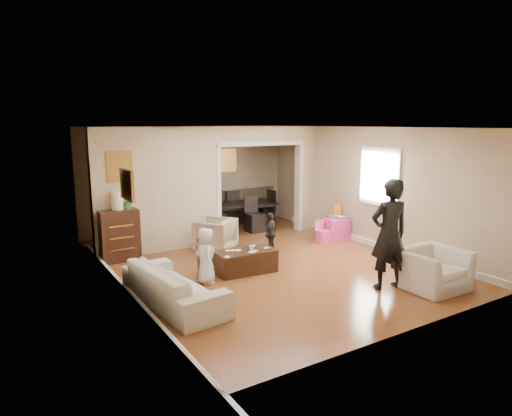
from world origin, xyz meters
TOP-DOWN VIEW (x-y plane):
  - floor at (0.00, 0.00)m, footprint 7.00×7.00m
  - partition_left at (-1.38, 1.80)m, footprint 2.75×0.18m
  - partition_right at (2.48, 1.80)m, footprint 0.55×0.18m
  - partition_header at (1.10, 1.80)m, footprint 2.22×0.18m
  - window_pane at (2.73, -0.40)m, footprint 0.03×0.95m
  - framed_art_partition at (-2.20, 1.70)m, footprint 0.45×0.03m
  - framed_art_sofa_wall at (-2.71, -0.60)m, footprint 0.03×0.55m
  - framed_art_alcove at (1.10, 3.44)m, footprint 0.45×0.03m
  - sofa at (-2.21, -1.05)m, footprint 1.03×2.13m
  - armchair_back at (-0.40, 1.22)m, footprint 1.05×1.05m
  - armchair_front at (1.63, -2.66)m, footprint 1.04×0.91m
  - dresser at (-2.31, 1.58)m, footprint 0.74×0.42m
  - table_lamp at (-2.31, 1.58)m, footprint 0.22×0.22m
  - potted_plant at (-2.11, 1.58)m, footprint 0.29×0.25m
  - coffee_table at (-0.56, -0.34)m, footprint 1.12×0.62m
  - coffee_cup at (-0.46, -0.39)m, footprint 0.10×0.10m
  - play_table at (2.45, 0.63)m, footprint 0.58×0.58m
  - cereal_box at (2.57, 0.73)m, footprint 0.21×0.09m
  - cyan_cup at (2.35, 0.58)m, footprint 0.08×0.08m
  - toy_block at (2.33, 0.75)m, footprint 0.09×0.08m
  - play_bowl at (2.50, 0.51)m, footprint 0.23×0.23m
  - dining_table at (1.20, 2.87)m, footprint 1.81×1.08m
  - adult_person at (1.02, -2.25)m, footprint 0.75×0.58m
  - child_kneel_a at (-1.41, -0.49)m, footprint 0.41×0.53m
  - child_kneel_b at (-1.26, -0.04)m, footprint 0.43×0.50m
  - child_toddler at (0.49, 0.41)m, footprint 0.54×0.47m
  - craft_papers at (-0.56, -0.33)m, footprint 0.99×0.49m

SIDE VIEW (x-z plane):
  - floor at x=0.00m, z-range 0.00..0.00m
  - coffee_table at x=-0.56m, z-range 0.00..0.41m
  - play_table at x=2.45m, z-range 0.00..0.50m
  - sofa at x=-2.21m, z-range 0.00..0.60m
  - dining_table at x=1.20m, z-range 0.00..0.62m
  - armchair_front at x=1.63m, z-range 0.00..0.66m
  - armchair_back at x=-0.40m, z-range 0.00..0.69m
  - craft_papers at x=-0.56m, z-range 0.41..0.41m
  - child_kneel_b at x=-1.26m, z-range 0.00..0.87m
  - child_toddler at x=0.49m, z-range 0.00..0.88m
  - coffee_cup at x=-0.46m, z-range 0.41..0.50m
  - child_kneel_a at x=-1.41m, z-range 0.00..0.95m
  - dresser at x=-2.31m, z-range 0.00..1.02m
  - toy_block at x=2.33m, z-range 0.50..0.55m
  - play_bowl at x=2.50m, z-range 0.50..0.55m
  - cyan_cup at x=2.35m, z-range 0.50..0.58m
  - cereal_box at x=2.57m, z-range 0.50..0.80m
  - adult_person at x=1.02m, z-range 0.00..1.83m
  - potted_plant at x=-2.11m, z-range 1.02..1.35m
  - table_lamp at x=-2.31m, z-range 1.02..1.38m
  - partition_left at x=-1.38m, z-range 0.00..2.60m
  - partition_right at x=2.48m, z-range 0.00..2.60m
  - window_pane at x=2.73m, z-range 1.00..2.10m
  - framed_art_alcove at x=1.10m, z-range 1.42..1.98m
  - framed_art_sofa_wall at x=-2.71m, z-range 1.60..2.00m
  - framed_art_partition at x=-2.20m, z-range 1.58..2.12m
  - partition_header at x=1.10m, z-range 2.25..2.60m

